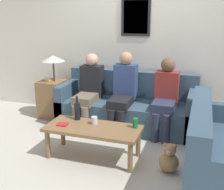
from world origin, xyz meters
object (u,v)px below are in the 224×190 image
Objects in this scene: couch_main at (128,107)px; drinking_glass at (94,120)px; coffee_table at (93,131)px; teddy_bear at (169,159)px; wine_bottle at (77,111)px; person_right at (165,94)px; person_left at (89,88)px; person_middle at (123,89)px.

drinking_glass is at bearing -97.88° from couch_main.
drinking_glass is (-0.02, 0.10, 0.10)m from coffee_table.
teddy_bear is (0.97, -0.15, -0.31)m from drinking_glass.
wine_bottle is 1.34m from person_right.
wine_bottle is at bearing -78.12° from person_left.
wine_bottle is 3.38× the size of drinking_glass.
person_middle is (0.10, 1.01, 0.28)m from coffee_table.
teddy_bear is (0.21, -1.07, -0.46)m from person_right.
person_right is (0.74, 1.02, 0.26)m from coffee_table.
teddy_bear is (0.85, -1.06, -0.49)m from person_middle.
coffee_table is 0.38m from wine_bottle.
person_left is at bearing -178.47° from person_middle.
person_right is at bearing 1.28° from person_left.
wine_bottle is at bearing -112.73° from couch_main.
person_middle reaches higher than wine_bottle.
couch_main reaches higher than wine_bottle.
coffee_table is at bearing -65.09° from person_left.
couch_main is 1.79× the size of person_middle.
drinking_glass is 1.01m from person_left.
person_middle reaches higher than teddy_bear.
drinking_glass is at bearing 171.47° from teddy_bear.
wine_bottle is at bearing 148.78° from coffee_table.
wine_bottle is (-0.29, 0.18, 0.18)m from coffee_table.
person_left is 0.56m from person_middle.
wine_bottle is at bearing 169.94° from teddy_bear.
drinking_glass is 0.93m from person_middle.
coffee_table is 0.99× the size of person_middle.
person_middle is 3.39× the size of teddy_bear.
drinking_glass reaches higher than teddy_bear.
wine_bottle is at bearing 164.56° from drinking_glass.
drinking_glass is 1.20m from person_right.
drinking_glass is (-0.15, -1.07, 0.16)m from couch_main.
teddy_bear is at bearing -50.99° from person_middle.
couch_main is at bearing 16.84° from person_left.
wine_bottle is 0.29m from drinking_glass.
couch_main is 22.37× the size of drinking_glass.
couch_main reaches higher than teddy_bear.
person_left is at bearing -178.72° from person_right.
teddy_bear is at bearing -8.53° from drinking_glass.
coffee_table is at bearing -96.25° from couch_main.
person_left is 3.25× the size of teddy_bear.
couch_main is 0.38m from person_middle.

